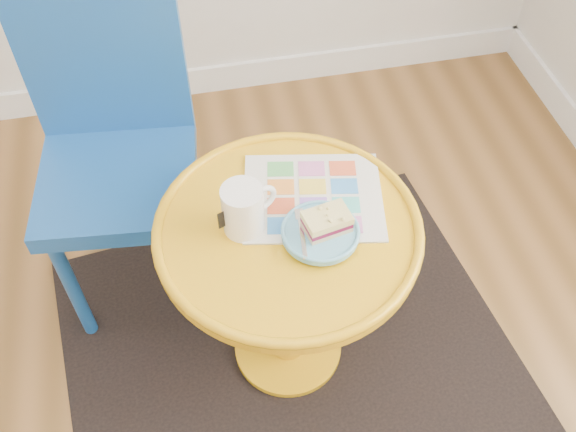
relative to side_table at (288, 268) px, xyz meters
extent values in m
cube|color=white|center=(-0.70, 1.26, -0.37)|extent=(4.00, 0.02, 0.12)
cube|color=black|center=(0.00, 0.00, -0.42)|extent=(1.42, 1.24, 0.01)
cylinder|color=gold|center=(0.00, 0.00, -0.41)|extent=(0.32, 0.32, 0.03)
cylinder|color=gold|center=(0.00, 0.00, -0.13)|extent=(0.10, 0.10, 0.54)
cylinder|color=gold|center=(0.00, 0.00, 0.15)|extent=(0.63, 0.63, 0.03)
cylinder|color=#164B95|center=(-0.58, 0.19, -0.21)|extent=(0.04, 0.04, 0.45)
cylinder|color=#164B95|center=(-0.25, 0.16, -0.21)|extent=(0.04, 0.04, 0.45)
cylinder|color=#164B95|center=(-0.55, 0.53, -0.21)|extent=(0.04, 0.04, 0.45)
cylinder|color=#164B95|center=(-0.21, 0.49, -0.21)|extent=(0.04, 0.04, 0.45)
cube|color=#164B95|center=(-0.40, 0.34, 0.06)|extent=(0.46, 0.46, 0.06)
cube|color=#164B95|center=(-0.38, 0.53, 0.30)|extent=(0.42, 0.09, 0.44)
cube|color=silver|center=(0.08, 0.08, 0.17)|extent=(0.38, 0.34, 0.01)
cylinder|color=white|center=(-0.10, 0.02, 0.23)|extent=(0.10, 0.10, 0.13)
torus|color=white|center=(-0.05, 0.04, 0.24)|extent=(0.07, 0.04, 0.07)
cylinder|color=#D1B78C|center=(-0.10, 0.02, 0.29)|extent=(0.09, 0.09, 0.01)
cylinder|color=#61ADCF|center=(0.07, -0.05, 0.18)|extent=(0.07, 0.07, 0.01)
cylinder|color=#61ADCF|center=(0.07, -0.05, 0.19)|extent=(0.18, 0.18, 0.01)
cube|color=#D3BC8C|center=(0.08, -0.04, 0.20)|extent=(0.11, 0.09, 0.01)
cube|color=maroon|center=(0.08, -0.04, 0.21)|extent=(0.11, 0.09, 0.01)
cube|color=#EADB8C|center=(0.08, -0.04, 0.23)|extent=(0.11, 0.09, 0.02)
cube|color=silver|center=(0.02, -0.06, 0.20)|extent=(0.02, 0.12, 0.00)
cube|color=silver|center=(0.03, 0.01, 0.20)|extent=(0.02, 0.03, 0.00)
camera|label=1|loc=(-0.19, -0.91, 1.33)|focal=40.00mm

